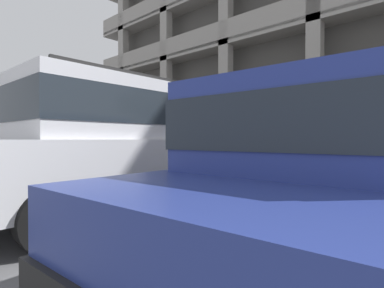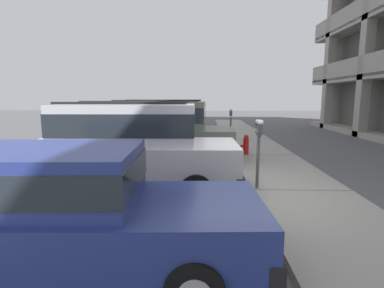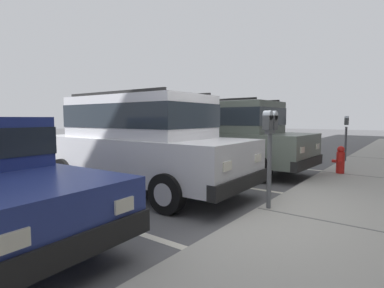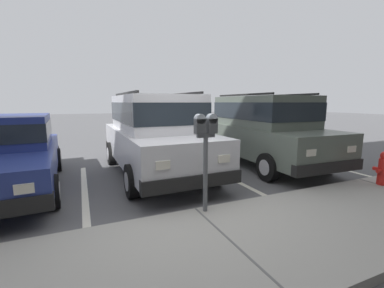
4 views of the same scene
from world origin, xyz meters
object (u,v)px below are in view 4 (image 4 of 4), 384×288
silver_suv (155,131)px  red_sedan (262,127)px  fire_hydrant (383,168)px  parking_meter_near (206,140)px  dark_hatchback (8,151)px

silver_suv → red_sedan: size_ratio=0.99×
fire_hydrant → red_sedan: bearing=-74.4°
parking_meter_near → dark_hatchback: bearing=-42.0°
silver_suv → fire_hydrant: silver_suv is taller
dark_hatchback → fire_hydrant: (-7.05, 3.09, -0.36)m
red_sedan → dark_hatchback: 6.25m
red_sedan → dark_hatchback: red_sedan is taller
dark_hatchback → parking_meter_near: parking_meter_near is taller
red_sedan → dark_hatchback: (6.24, -0.21, -0.27)m
red_sedan → parking_meter_near: (3.14, 2.59, 0.16)m
silver_suv → dark_hatchback: silver_suv is taller
silver_suv → red_sedan: 3.16m
silver_suv → parking_meter_near: (-0.02, 2.83, 0.16)m
silver_suv → red_sedan: (-3.15, 0.24, 0.00)m
dark_hatchback → fire_hydrant: dark_hatchback is taller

